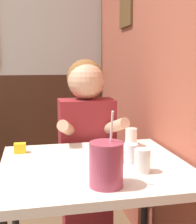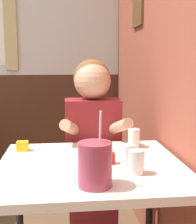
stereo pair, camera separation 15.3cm
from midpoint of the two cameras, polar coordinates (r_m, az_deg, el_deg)
The scene contains 9 objects.
brick_wall_right at distance 2.17m, azimuth 11.90°, elevation 12.19°, with size 0.08×4.25×2.70m.
main_table at distance 1.47m, azimuth 1.75°, elevation -12.48°, with size 0.85×0.77×0.77m.
person_seated at distance 1.99m, azimuth 1.23°, elevation -6.84°, with size 0.42×0.42×1.25m.
cocktail_pitcher at distance 1.17m, azimuth 3.25°, elevation -9.60°, with size 0.13×0.13×0.29m.
glass_near_pitcher at distance 1.44m, azimuth 8.49°, elevation -7.73°, with size 0.07×0.07×0.09m.
glass_center at distance 1.33m, azimuth 10.35°, elevation -9.02°, with size 0.07×0.07×0.10m.
glass_far_side at distance 1.72m, azimuth 9.13°, elevation -4.77°, with size 0.06×0.06×0.10m.
condiment_ketchup at distance 1.44m, azimuth 4.90°, elevation -8.48°, with size 0.06×0.04×0.05m.
condiment_mustard at distance 1.67m, azimuth -11.10°, elevation -6.15°, with size 0.06×0.04×0.05m.
Camera 2 is at (0.73, -0.95, 1.23)m, focal length 50.00 mm.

